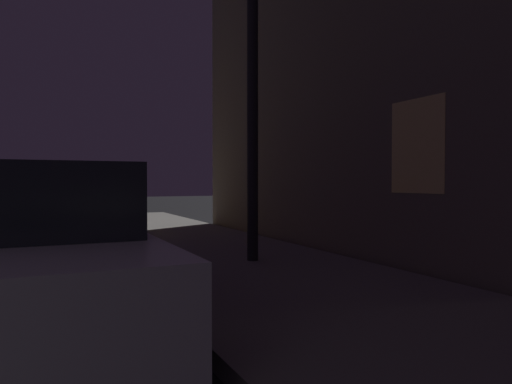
% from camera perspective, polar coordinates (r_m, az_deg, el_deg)
% --- Properties ---
extents(car_white, '(1.97, 4.44, 1.43)m').
position_cam_1_polar(car_white, '(4.44, -26.22, -6.37)').
color(car_white, silver).
rests_on(car_white, ground).
extents(car_yellow_cab, '(2.11, 4.27, 1.43)m').
position_cam_1_polar(car_yellow_cab, '(11.34, -25.70, -1.73)').
color(car_yellow_cab, gold).
rests_on(car_yellow_cab, ground).
extents(car_red, '(2.12, 4.66, 1.43)m').
position_cam_1_polar(car_red, '(17.11, -25.61, -0.73)').
color(car_red, maroon).
rests_on(car_red, ground).
extents(car_green, '(2.01, 4.07, 1.43)m').
position_cam_1_polar(car_green, '(23.55, -25.54, -0.26)').
color(car_green, '#19592D').
rests_on(car_green, ground).
extents(street_lamp, '(0.44, 0.44, 5.66)m').
position_cam_1_polar(street_lamp, '(7.21, -0.43, 22.34)').
color(street_lamp, black).
rests_on(street_lamp, sidewalk).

